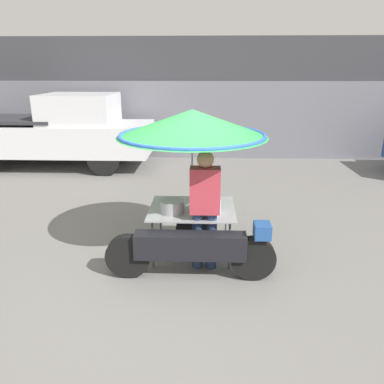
{
  "coord_description": "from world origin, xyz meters",
  "views": [
    {
      "loc": [
        0.44,
        -4.1,
        2.53
      ],
      "look_at": [
        0.26,
        0.71,
        0.94
      ],
      "focal_mm": 35.0,
      "sensor_mm": 36.0,
      "label": 1
    }
  ],
  "objects": [
    {
      "name": "shopfront_building",
      "position": [
        0.0,
        7.88,
        1.68
      ],
      "size": [
        28.0,
        2.06,
        3.39
      ],
      "color": "#38383D",
      "rests_on": "ground"
    },
    {
      "name": "pickup_truck",
      "position": [
        -3.52,
        5.59,
        0.94
      ],
      "size": [
        5.29,
        1.76,
        1.93
      ],
      "color": "black",
      "rests_on": "ground"
    },
    {
      "name": "vendor_motorcycle_cart",
      "position": [
        0.26,
        0.69,
        1.61
      ],
      "size": [
        2.13,
        1.97,
        2.04
      ],
      "color": "black",
      "rests_on": "ground"
    },
    {
      "name": "ground_plane",
      "position": [
        0.0,
        0.0,
        0.0
      ],
      "size": [
        36.0,
        36.0,
        0.0
      ],
      "primitive_type": "plane",
      "color": "slate"
    },
    {
      "name": "vendor_person",
      "position": [
        0.44,
        0.36,
        0.89
      ],
      "size": [
        0.38,
        0.22,
        1.59
      ],
      "color": "navy",
      "rests_on": "ground"
    }
  ]
}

